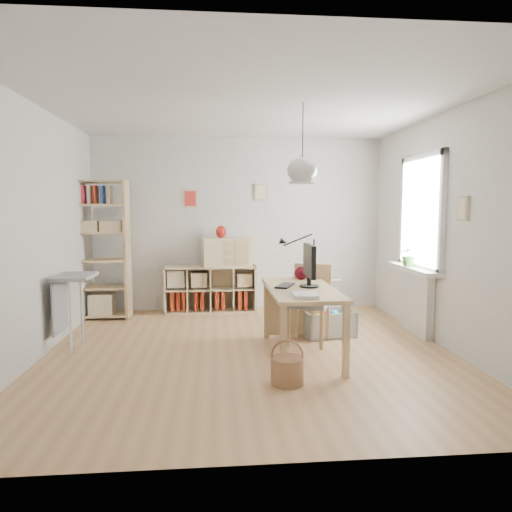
{
  "coord_description": "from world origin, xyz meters",
  "views": [
    {
      "loc": [
        -0.37,
        -4.95,
        1.6
      ],
      "look_at": [
        0.1,
        0.3,
        1.05
      ],
      "focal_mm": 32.0,
      "sensor_mm": 36.0,
      "label": 1
    }
  ],
  "objects": [
    {
      "name": "ground",
      "position": [
        0.0,
        0.0,
        0.0
      ],
      "size": [
        4.5,
        4.5,
        0.0
      ],
      "primitive_type": "plane",
      "color": "tan",
      "rests_on": "ground"
    },
    {
      "name": "room_shell",
      "position": [
        0.55,
        -0.15,
        2.0
      ],
      "size": [
        4.5,
        4.5,
        4.5
      ],
      "color": "white",
      "rests_on": "ground"
    },
    {
      "name": "window_unit",
      "position": [
        2.23,
        0.6,
        1.55
      ],
      "size": [
        0.07,
        1.16,
        1.46
      ],
      "color": "white",
      "rests_on": "ground"
    },
    {
      "name": "radiator",
      "position": [
        2.19,
        0.6,
        0.4
      ],
      "size": [
        0.1,
        0.8,
        0.8
      ],
      "primitive_type": "cube",
      "color": "silver",
      "rests_on": "ground"
    },
    {
      "name": "windowsill",
      "position": [
        2.14,
        0.6,
        0.83
      ],
      "size": [
        0.22,
        1.2,
        0.06
      ],
      "primitive_type": "cube",
      "color": "white",
      "rests_on": "radiator"
    },
    {
      "name": "desk",
      "position": [
        0.55,
        -0.15,
        0.66
      ],
      "size": [
        0.7,
        1.5,
        0.75
      ],
      "color": "#D3B479",
      "rests_on": "ground"
    },
    {
      "name": "cube_shelf",
      "position": [
        -0.47,
        2.08,
        0.3
      ],
      "size": [
        1.4,
        0.38,
        0.72
      ],
      "color": "beige",
      "rests_on": "ground"
    },
    {
      "name": "tall_bookshelf",
      "position": [
        -2.04,
        1.8,
        1.09
      ],
      "size": [
        0.8,
        0.38,
        2.0
      ],
      "color": "#D3B479",
      "rests_on": "ground"
    },
    {
      "name": "side_table",
      "position": [
        -2.04,
        0.35,
        0.67
      ],
      "size": [
        0.4,
        0.55,
        0.85
      ],
      "color": "#9C9B9E",
      "rests_on": "ground"
    },
    {
      "name": "chair",
      "position": [
        0.75,
        0.33,
        0.53
      ],
      "size": [
        0.6,
        0.6,
        0.93
      ],
      "rotation": [
        0.0,
        0.0,
        -0.42
      ],
      "color": "#9C9B9E",
      "rests_on": "ground"
    },
    {
      "name": "wicker_basket",
      "position": [
        0.27,
        -0.95,
        0.13
      ],
      "size": [
        0.3,
        0.3,
        0.42
      ],
      "rotation": [
        0.0,
        0.0,
        -0.12
      ],
      "color": "#946543",
      "rests_on": "ground"
    },
    {
      "name": "storage_chest",
      "position": [
        1.03,
        0.65,
        0.22
      ],
      "size": [
        0.73,
        0.8,
        0.66
      ],
      "rotation": [
        0.0,
        0.0,
        0.16
      ],
      "color": "beige",
      "rests_on": "ground"
    },
    {
      "name": "monitor",
      "position": [
        0.64,
        -0.12,
        1.01
      ],
      "size": [
        0.21,
        0.54,
        0.47
      ],
      "rotation": [
        0.0,
        0.0,
        -0.03
      ],
      "color": "black",
      "rests_on": "desk"
    },
    {
      "name": "keyboard",
      "position": [
        0.39,
        -0.05,
        0.76
      ],
      "size": [
        0.27,
        0.39,
        0.02
      ],
      "primitive_type": "cube",
      "rotation": [
        0.0,
        0.0,
        -0.43
      ],
      "color": "black",
      "rests_on": "desk"
    },
    {
      "name": "task_lamp",
      "position": [
        0.59,
        0.4,
        1.1
      ],
      "size": [
        0.48,
        0.18,
        0.51
      ],
      "color": "black",
      "rests_on": "desk"
    },
    {
      "name": "yarn_ball",
      "position": [
        0.65,
        0.39,
        0.83
      ],
      "size": [
        0.16,
        0.16,
        0.16
      ],
      "primitive_type": "sphere",
      "color": "#4E0A15",
      "rests_on": "desk"
    },
    {
      "name": "paper_tray",
      "position": [
        0.49,
        -0.64,
        0.76
      ],
      "size": [
        0.26,
        0.31,
        0.03
      ],
      "primitive_type": "cube",
      "rotation": [
        0.0,
        0.0,
        -0.06
      ],
      "color": "white",
      "rests_on": "desk"
    },
    {
      "name": "drawer_chest",
      "position": [
        -0.2,
        2.04,
        0.93
      ],
      "size": [
        0.79,
        0.44,
        0.43
      ],
      "primitive_type": "cube",
      "rotation": [
        0.0,
        0.0,
        0.14
      ],
      "color": "beige",
      "rests_on": "cube_shelf"
    },
    {
      "name": "red_vase",
      "position": [
        -0.28,
        2.04,
        1.24
      ],
      "size": [
        0.16,
        0.16,
        0.19
      ],
      "primitive_type": "ellipsoid",
      "color": "maroon",
      "rests_on": "drawer_chest"
    },
    {
      "name": "potted_plant",
      "position": [
        2.12,
        0.68,
        1.01
      ],
      "size": [
        0.31,
        0.29,
        0.29
      ],
      "primitive_type": "imported",
      "rotation": [
        0.0,
        0.0,
        -0.25
      ],
      "color": "#38722A",
      "rests_on": "windowsill"
    }
  ]
}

